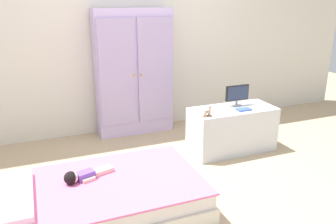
{
  "coord_description": "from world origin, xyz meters",
  "views": [
    {
      "loc": [
        -1.0,
        -2.34,
        1.55
      ],
      "look_at": [
        0.09,
        0.4,
        0.56
      ],
      "focal_mm": 36.64,
      "sensor_mm": 36.0,
      "label": 1
    }
  ],
  "objects_px": {
    "wardrobe": "(134,73)",
    "doll": "(80,176)",
    "tv_stand": "(232,129)",
    "tv_monitor": "(237,94)",
    "rocking_horse_toy": "(208,111)",
    "bed": "(97,200)",
    "book_blue": "(244,109)"
  },
  "relations": [
    {
      "from": "bed",
      "to": "wardrobe",
      "type": "xyz_separation_m",
      "value": [
        0.75,
        1.51,
        0.6
      ]
    },
    {
      "from": "wardrobe",
      "to": "tv_monitor",
      "type": "bearing_deg",
      "value": -42.91
    },
    {
      "from": "tv_stand",
      "to": "book_blue",
      "type": "xyz_separation_m",
      "value": [
        0.07,
        -0.09,
        0.24
      ]
    },
    {
      "from": "bed",
      "to": "doll",
      "type": "distance_m",
      "value": 0.22
    },
    {
      "from": "doll",
      "to": "tv_stand",
      "type": "distance_m",
      "value": 1.72
    },
    {
      "from": "wardrobe",
      "to": "tv_stand",
      "type": "distance_m",
      "value": 1.28
    },
    {
      "from": "wardrobe",
      "to": "tv_stand",
      "type": "relative_size",
      "value": 1.63
    },
    {
      "from": "wardrobe",
      "to": "rocking_horse_toy",
      "type": "height_order",
      "value": "wardrobe"
    },
    {
      "from": "tv_monitor",
      "to": "book_blue",
      "type": "relative_size",
      "value": 1.76
    },
    {
      "from": "bed",
      "to": "book_blue",
      "type": "bearing_deg",
      "value": 18.6
    },
    {
      "from": "doll",
      "to": "tv_stand",
      "type": "relative_size",
      "value": 0.44
    },
    {
      "from": "doll",
      "to": "tv_monitor",
      "type": "bearing_deg",
      "value": 19.32
    },
    {
      "from": "doll",
      "to": "wardrobe",
      "type": "distance_m",
      "value": 1.7
    },
    {
      "from": "rocking_horse_toy",
      "to": "book_blue",
      "type": "relative_size",
      "value": 0.73
    },
    {
      "from": "tv_monitor",
      "to": "wardrobe",
      "type": "bearing_deg",
      "value": 137.09
    },
    {
      "from": "rocking_horse_toy",
      "to": "book_blue",
      "type": "xyz_separation_m",
      "value": [
        0.43,
        0.04,
        -0.04
      ]
    },
    {
      "from": "wardrobe",
      "to": "tv_stand",
      "type": "bearing_deg",
      "value": -48.06
    },
    {
      "from": "book_blue",
      "to": "tv_monitor",
      "type": "bearing_deg",
      "value": 84.19
    },
    {
      "from": "tv_stand",
      "to": "wardrobe",
      "type": "bearing_deg",
      "value": 131.94
    },
    {
      "from": "bed",
      "to": "tv_stand",
      "type": "xyz_separation_m",
      "value": [
        1.54,
        0.63,
        0.11
      ]
    },
    {
      "from": "tv_stand",
      "to": "tv_monitor",
      "type": "relative_size",
      "value": 3.35
    },
    {
      "from": "book_blue",
      "to": "rocking_horse_toy",
      "type": "bearing_deg",
      "value": -175.12
    },
    {
      "from": "book_blue",
      "to": "doll",
      "type": "bearing_deg",
      "value": -165.39
    },
    {
      "from": "doll",
      "to": "rocking_horse_toy",
      "type": "bearing_deg",
      "value": 17.72
    },
    {
      "from": "tv_stand",
      "to": "tv_monitor",
      "type": "xyz_separation_m",
      "value": [
        0.08,
        0.07,
        0.36
      ]
    },
    {
      "from": "wardrobe",
      "to": "doll",
      "type": "bearing_deg",
      "value": -120.83
    },
    {
      "from": "doll",
      "to": "tv_stand",
      "type": "xyz_separation_m",
      "value": [
        1.63,
        0.53,
        -0.06
      ]
    },
    {
      "from": "doll",
      "to": "rocking_horse_toy",
      "type": "height_order",
      "value": "rocking_horse_toy"
    },
    {
      "from": "doll",
      "to": "tv_monitor",
      "type": "distance_m",
      "value": 1.84
    },
    {
      "from": "bed",
      "to": "rocking_horse_toy",
      "type": "relative_size",
      "value": 14.26
    },
    {
      "from": "bed",
      "to": "tv_monitor",
      "type": "relative_size",
      "value": 5.92
    },
    {
      "from": "doll",
      "to": "rocking_horse_toy",
      "type": "distance_m",
      "value": 1.35
    }
  ]
}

